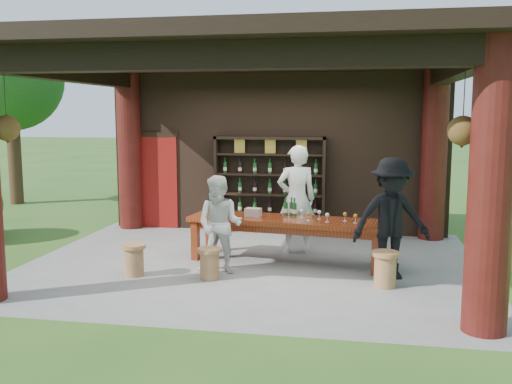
% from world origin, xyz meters
% --- Properties ---
extents(ground, '(90.00, 90.00, 0.00)m').
position_xyz_m(ground, '(0.00, 0.00, 0.00)').
color(ground, '#2D5119').
rests_on(ground, ground).
extents(pavilion, '(7.50, 6.00, 3.60)m').
position_xyz_m(pavilion, '(-0.01, 0.43, 2.13)').
color(pavilion, slate).
rests_on(pavilion, ground).
extents(wine_shelf, '(2.28, 0.35, 2.01)m').
position_xyz_m(wine_shelf, '(-0.08, 2.45, 1.01)').
color(wine_shelf, black).
rests_on(wine_shelf, ground).
extents(tasting_table, '(3.33, 1.27, 0.75)m').
position_xyz_m(tasting_table, '(0.54, 0.21, 0.63)').
color(tasting_table, '#59210C').
rests_on(tasting_table, ground).
extents(stool_near_left, '(0.36, 0.36, 0.48)m').
position_xyz_m(stool_near_left, '(-0.47, -0.95, 0.25)').
color(stool_near_left, brown).
rests_on(stool_near_left, ground).
extents(stool_near_right, '(0.39, 0.39, 0.52)m').
position_xyz_m(stool_near_right, '(2.11, -0.88, 0.27)').
color(stool_near_right, brown).
rests_on(stool_near_right, ground).
extents(stool_far_left, '(0.37, 0.37, 0.49)m').
position_xyz_m(stool_far_left, '(-1.65, -0.98, 0.26)').
color(stool_far_left, brown).
rests_on(stool_far_left, ground).
extents(host, '(0.81, 0.66, 1.92)m').
position_xyz_m(host, '(0.63, 0.96, 0.96)').
color(host, white).
rests_on(host, ground).
extents(guest_woman, '(0.80, 0.66, 1.53)m').
position_xyz_m(guest_woman, '(-0.39, -0.58, 0.76)').
color(guest_woman, silver).
rests_on(guest_woman, ground).
extents(guest_man, '(1.33, 0.98, 1.83)m').
position_xyz_m(guest_man, '(2.20, -0.42, 0.92)').
color(guest_man, black).
rests_on(guest_man, ground).
extents(table_bottles, '(0.24, 0.16, 0.31)m').
position_xyz_m(table_bottles, '(0.58, 0.49, 0.90)').
color(table_bottles, '#194C1E').
rests_on(table_bottles, tasting_table).
extents(table_glasses, '(2.22, 0.55, 0.15)m').
position_xyz_m(table_glasses, '(0.96, 0.17, 0.82)').
color(table_glasses, silver).
rests_on(table_glasses, tasting_table).
extents(napkin_basket, '(0.28, 0.21, 0.14)m').
position_xyz_m(napkin_basket, '(-0.03, 0.28, 0.82)').
color(napkin_basket, '#BF6672').
rests_on(napkin_basket, tasting_table).
extents(shrubs, '(14.68, 8.30, 1.36)m').
position_xyz_m(shrubs, '(3.01, 1.36, 0.56)').
color(shrubs, '#194C14').
rests_on(shrubs, ground).
extents(trees, '(19.77, 11.65, 4.80)m').
position_xyz_m(trees, '(3.68, 1.24, 3.37)').
color(trees, '#3F2819').
rests_on(trees, ground).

